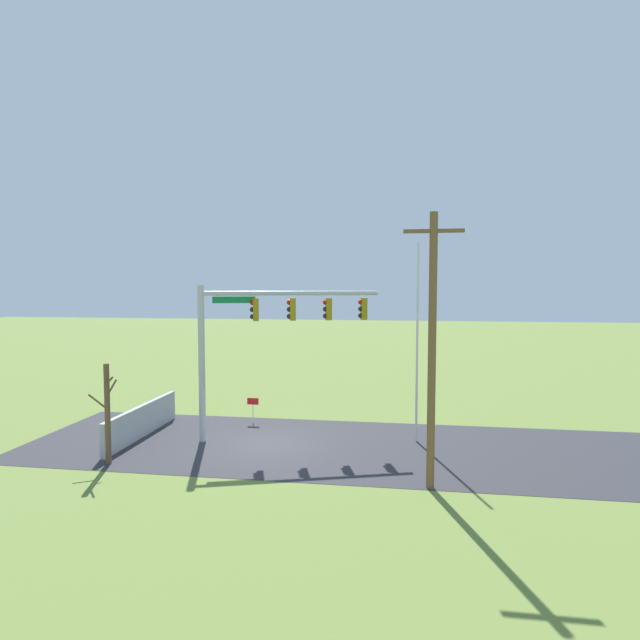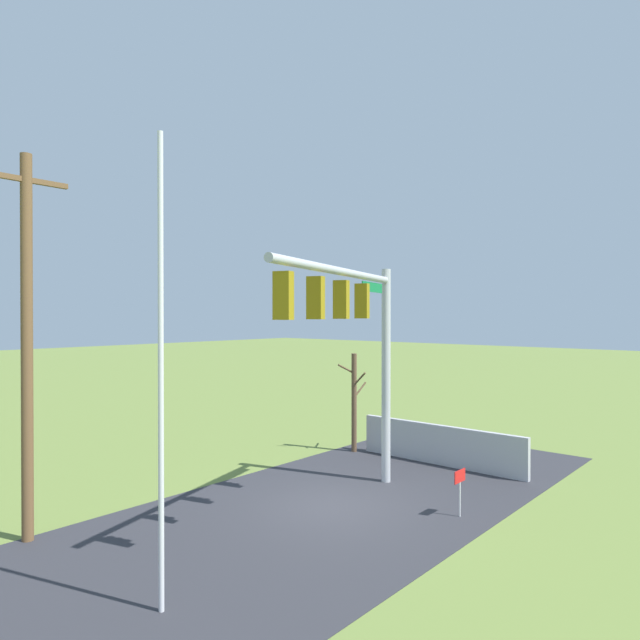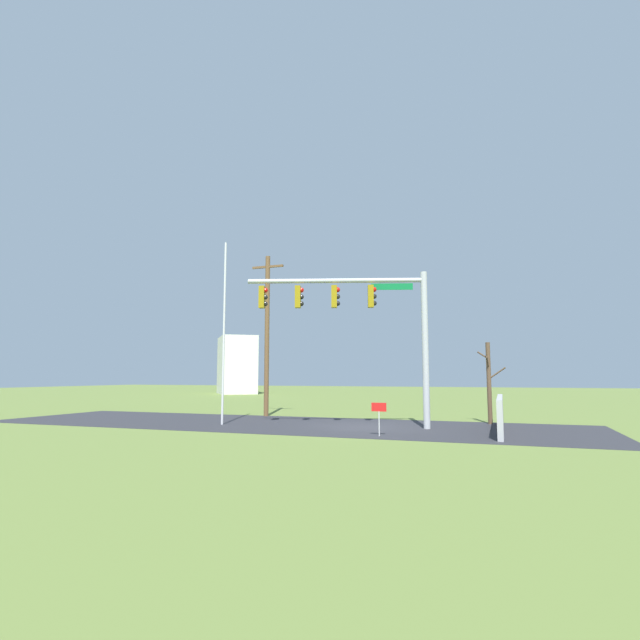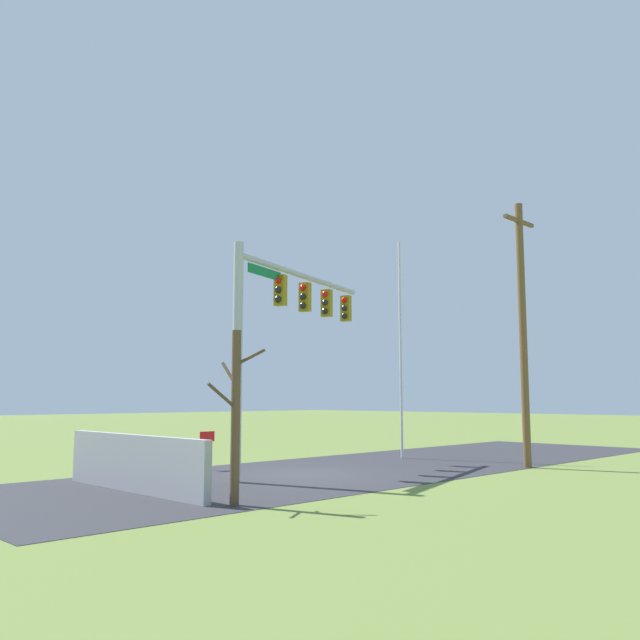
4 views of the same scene
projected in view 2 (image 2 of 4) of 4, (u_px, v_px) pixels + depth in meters
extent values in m
plane|color=olive|center=(333.00, 505.00, 15.41)|extent=(160.00, 160.00, 0.00)
cube|color=#2D2D33|center=(218.00, 551.00, 12.38)|extent=(28.00, 8.00, 0.01)
cube|color=#B7B5AD|center=(403.00, 475.00, 18.33)|extent=(6.00, 6.00, 0.01)
cube|color=#A8A8AD|center=(440.00, 445.00, 19.57)|extent=(0.20, 6.21, 1.39)
cylinder|color=#B2B5BA|center=(386.00, 376.00, 17.54)|extent=(0.28, 0.28, 6.67)
cylinder|color=#B2B5BA|center=(342.00, 272.00, 14.02)|extent=(7.34, 2.47, 0.20)
cube|color=#0F7238|center=(372.00, 287.00, 16.26)|extent=(1.73, 0.57, 0.28)
cube|color=#937A0F|center=(362.00, 301.00, 15.42)|extent=(0.34, 0.42, 0.96)
sphere|color=red|center=(364.00, 290.00, 15.56)|extent=(0.22, 0.22, 0.22)
sphere|color=black|center=(364.00, 301.00, 15.56)|extent=(0.22, 0.22, 0.22)
sphere|color=black|center=(364.00, 312.00, 15.56)|extent=(0.22, 0.22, 0.22)
cube|color=#937A0F|center=(341.00, 300.00, 13.98)|extent=(0.34, 0.42, 0.96)
sphere|color=red|center=(343.00, 288.00, 14.11)|extent=(0.22, 0.22, 0.22)
sphere|color=black|center=(343.00, 300.00, 14.11)|extent=(0.22, 0.22, 0.22)
sphere|color=black|center=(343.00, 312.00, 14.12)|extent=(0.22, 0.22, 0.22)
cube|color=#937A0F|center=(316.00, 298.00, 12.53)|extent=(0.34, 0.42, 0.96)
sphere|color=red|center=(318.00, 285.00, 12.66)|extent=(0.22, 0.22, 0.22)
sphere|color=black|center=(318.00, 298.00, 12.67)|extent=(0.22, 0.22, 0.22)
sphere|color=black|center=(318.00, 311.00, 12.67)|extent=(0.22, 0.22, 0.22)
cube|color=#937A0F|center=(283.00, 296.00, 11.08)|extent=(0.34, 0.42, 0.96)
sphere|color=red|center=(287.00, 281.00, 11.22)|extent=(0.22, 0.22, 0.22)
sphere|color=black|center=(287.00, 296.00, 11.22)|extent=(0.22, 0.22, 0.22)
sphere|color=black|center=(287.00, 311.00, 11.22)|extent=(0.22, 0.22, 0.22)
cylinder|color=silver|center=(161.00, 372.00, 9.84)|extent=(0.10, 0.10, 8.45)
cylinder|color=brown|center=(27.00, 348.00, 12.94)|extent=(0.26, 0.26, 8.95)
cube|color=brown|center=(26.00, 180.00, 12.91)|extent=(1.90, 0.12, 0.12)
cylinder|color=brown|center=(354.00, 403.00, 21.44)|extent=(0.20, 0.20, 3.76)
cylinder|color=brown|center=(360.00, 390.00, 21.72)|extent=(0.78, 0.07, 0.57)
cylinder|color=brown|center=(346.00, 369.00, 21.38)|extent=(0.54, 0.47, 0.39)
cylinder|color=brown|center=(360.00, 379.00, 21.23)|extent=(0.12, 0.61, 0.55)
cylinder|color=silver|center=(460.00, 500.00, 14.51)|extent=(0.04, 0.04, 0.90)
cube|color=red|center=(460.00, 476.00, 14.51)|extent=(0.56, 0.02, 0.32)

